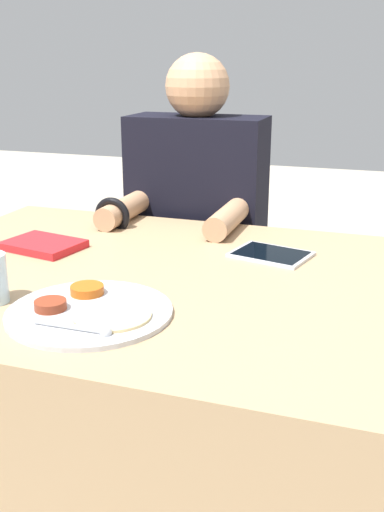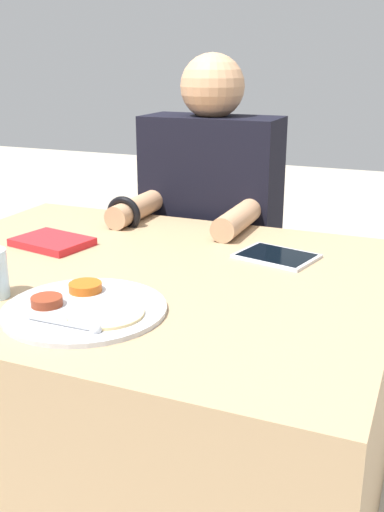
# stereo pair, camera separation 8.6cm
# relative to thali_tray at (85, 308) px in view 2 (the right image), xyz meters

# --- Properties ---
(dining_table) EXTENTS (1.19, 0.96, 0.77)m
(dining_table) POSITION_rel_thali_tray_xyz_m (-0.03, 0.26, -0.39)
(dining_table) COLOR #9E7F5B
(dining_table) RESTS_ON ground_plane
(thali_tray) EXTENTS (0.32, 0.32, 0.03)m
(thali_tray) POSITION_rel_thali_tray_xyz_m (0.00, 0.00, 0.00)
(thali_tray) COLOR #B7BABF
(thali_tray) RESTS_ON dining_table
(red_notebook) EXTENTS (0.21, 0.17, 0.02)m
(red_notebook) POSITION_rel_thali_tray_xyz_m (-0.32, 0.34, 0.00)
(red_notebook) COLOR silver
(red_notebook) RESTS_ON dining_table
(tablet_device) EXTENTS (0.21, 0.18, 0.01)m
(tablet_device) POSITION_rel_thali_tray_xyz_m (0.26, 0.47, -0.00)
(tablet_device) COLOR #B7B7BC
(tablet_device) RESTS_ON dining_table
(person_diner) EXTENTS (0.44, 0.46, 1.26)m
(person_diner) POSITION_rel_thali_tray_xyz_m (-0.07, 0.88, -0.19)
(person_diner) COLOR black
(person_diner) RESTS_ON ground_plane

